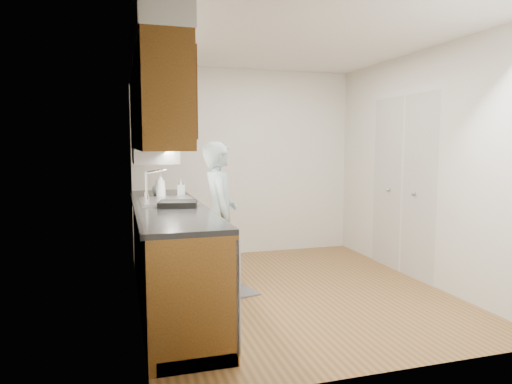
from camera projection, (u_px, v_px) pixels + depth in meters
floor at (290, 291)px, 4.66m from camera, size 3.50×3.50×0.00m
ceiling at (292, 40)px, 4.41m from camera, size 3.50×3.50×0.00m
wall_left at (136, 172)px, 4.11m from camera, size 0.02×3.50×2.50m
wall_right at (420, 167)px, 4.96m from camera, size 0.02×3.50×2.50m
wall_back at (245, 163)px, 6.20m from camera, size 3.00×0.02×2.50m
counter at (171, 252)px, 4.27m from camera, size 0.64×2.80×1.30m
upper_cabinets at (153, 94)px, 4.13m from camera, size 0.47×2.80×1.21m
closet_door at (402, 185)px, 5.27m from camera, size 0.02×1.22×2.05m
floor_mat at (220, 287)px, 4.77m from camera, size 0.68×0.93×0.02m
person at (220, 206)px, 4.68m from camera, size 0.46×0.64×1.71m
soap_bottle_a at (161, 186)px, 4.74m from camera, size 0.11×0.11×0.25m
soap_bottle_b at (181, 188)px, 4.90m from camera, size 0.09×0.09×0.18m
soap_bottle_c at (157, 187)px, 5.05m from camera, size 0.18×0.18×0.16m
steel_can at (181, 189)px, 5.02m from camera, size 0.10×0.10×0.13m
dish_rack at (178, 204)px, 4.06m from camera, size 0.38×0.34×0.05m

